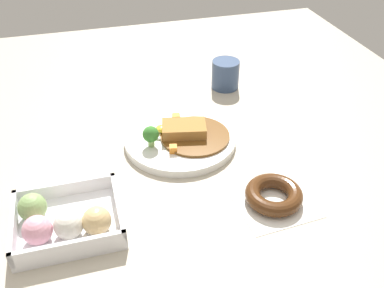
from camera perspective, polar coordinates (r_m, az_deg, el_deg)
ground_plane at (r=0.94m, az=-5.77°, el=-2.13°), size 1.60×1.60×0.00m
curry_plate at (r=0.97m, az=-1.51°, el=0.85°), size 0.25×0.25×0.07m
donut_box at (r=0.80m, az=-16.59°, el=-9.76°), size 0.19×0.16×0.06m
chocolate_ring_donut at (r=0.84m, az=10.75°, el=-6.67°), size 0.15×0.15×0.03m
coffee_mug at (r=1.19m, az=4.44°, el=9.16°), size 0.07×0.07×0.08m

